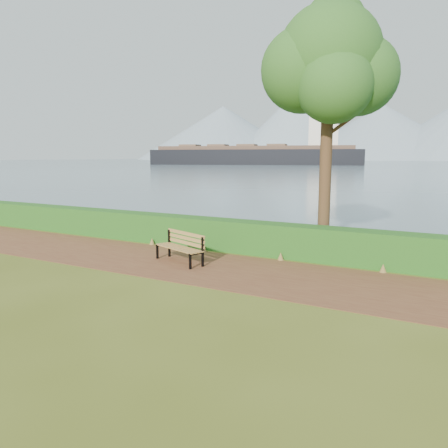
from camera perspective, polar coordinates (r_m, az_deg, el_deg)
The scene contains 7 objects.
ground at distance 12.05m, azimuth -3.36°, elevation -5.89°, with size 140.00×140.00×0.00m, color #475217.
path at distance 12.30m, azimuth -2.61°, elevation -5.56°, with size 40.00×3.40×0.01m, color #582E1E.
hedge at distance 14.16m, azimuth 2.23°, elevation -1.60°, with size 32.00×0.85×1.00m, color #124012.
mountains at distance 416.92m, azimuth 27.20°, elevation 11.25°, with size 585.00×190.00×70.00m.
bench at distance 12.73m, azimuth -5.56°, elevation -2.76°, with size 1.83×1.09×0.89m.
tree at distance 13.93m, azimuth 13.53°, elevation 19.73°, with size 3.90×3.20×7.74m.
cargo_ship at distance 162.96m, azimuth 4.93°, elevation 8.94°, with size 78.04×31.73×23.53m.
Camera 1 is at (6.22, -9.86, 3.06)m, focal length 35.00 mm.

